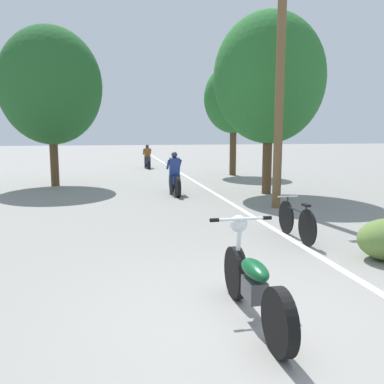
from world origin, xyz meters
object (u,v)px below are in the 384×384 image
object	(u,v)px
roadside_tree_right_near	(269,79)
motorcycle_foreground	(253,283)
utility_pole	(280,91)
roadside_tree_left	(51,86)
motorcycle_rider_lead	(175,179)
motorcycle_rider_far	(147,159)
roadside_tree_right_far	(234,99)
bicycle_parked	(296,221)

from	to	relation	value
roadside_tree_right_near	motorcycle_foreground	world-z (taller)	roadside_tree_right_near
utility_pole	roadside_tree_left	xyz separation A→B (m)	(-6.76, 6.12, 0.63)
roadside_tree_right_near	motorcycle_rider_lead	size ratio (longest dim) A/B	2.99
roadside_tree_right_near	roadside_tree_left	bearing A→B (deg)	154.44
motorcycle_rider_far	utility_pole	bearing A→B (deg)	-79.32
utility_pole	roadside_tree_right_far	distance (m)	8.67
motorcycle_rider_far	roadside_tree_right_near	bearing A→B (deg)	-73.32
motorcycle_foreground	motorcycle_rider_far	world-z (taller)	motorcycle_rider_far
roadside_tree_left	motorcycle_rider_far	distance (m)	8.93
utility_pole	roadside_tree_right_near	world-z (taller)	utility_pole
motorcycle_foreground	roadside_tree_left	bearing A→B (deg)	106.68
utility_pole	roadside_tree_right_far	xyz separation A→B (m)	(1.30, 8.56, 0.45)
roadside_tree_left	motorcycle_foreground	distance (m)	13.56
roadside_tree_left	motorcycle_rider_far	world-z (taller)	roadside_tree_left
roadside_tree_right_far	motorcycle_rider_lead	size ratio (longest dim) A/B	2.65
utility_pole	roadside_tree_right_far	world-z (taller)	utility_pole
roadside_tree_right_near	motorcycle_foreground	size ratio (longest dim) A/B	2.92
roadside_tree_left	bicycle_parked	xyz separation A→B (m)	(5.81, -9.40, -3.48)
roadside_tree_right_far	motorcycle_rider_far	xyz separation A→B (m)	(-3.79, 4.66, -3.16)
utility_pole	motorcycle_rider_far	distance (m)	13.72
utility_pole	motorcycle_rider_lead	bearing A→B (deg)	129.09
motorcycle_rider_far	bicycle_parked	world-z (taller)	motorcycle_rider_far
roadside_tree_right_near	roadside_tree_right_far	distance (m)	6.05
roadside_tree_right_far	motorcycle_rider_lead	distance (m)	7.39
utility_pole	motorcycle_rider_lead	size ratio (longest dim) A/B	3.10
roadside_tree_right_far	motorcycle_foreground	world-z (taller)	roadside_tree_right_far
utility_pole	motorcycle_rider_lead	xyz separation A→B (m)	(-2.44, 3.01, -2.69)
roadside_tree_right_near	bicycle_parked	size ratio (longest dim) A/B	3.67
roadside_tree_left	motorcycle_foreground	size ratio (longest dim) A/B	2.94
roadside_tree_right_far	motorcycle_foreground	xyz separation A→B (m)	(-4.30, -15.02, -3.23)
utility_pole	bicycle_parked	world-z (taller)	utility_pole
utility_pole	motorcycle_rider_lead	distance (m)	4.71
roadside_tree_right_far	motorcycle_foreground	bearing A→B (deg)	-105.97
motorcycle_rider_lead	roadside_tree_right_far	bearing A→B (deg)	56.01
motorcycle_foreground	motorcycle_rider_lead	world-z (taller)	motorcycle_rider_lead
utility_pole	roadside_tree_right_far	size ratio (longest dim) A/B	1.17
roadside_tree_right_far	bicycle_parked	world-z (taller)	roadside_tree_right_far
roadside_tree_left	roadside_tree_right_far	bearing A→B (deg)	16.85
motorcycle_foreground	motorcycle_rider_far	distance (m)	19.68
roadside_tree_left	motorcycle_rider_lead	size ratio (longest dim) A/B	3.02
utility_pole	roadside_tree_right_near	size ratio (longest dim) A/B	1.04
motorcycle_rider_lead	motorcycle_foreground	bearing A→B (deg)	-93.34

